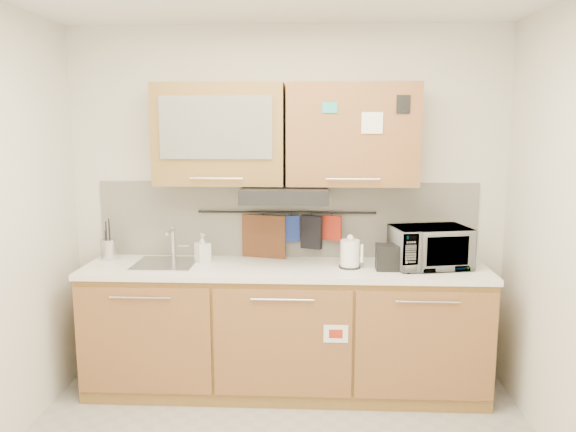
# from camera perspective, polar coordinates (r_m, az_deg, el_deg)

# --- Properties ---
(wall_back) EXTENTS (3.20, 0.00, 3.20)m
(wall_back) POSITION_cam_1_polar(r_m,az_deg,el_deg) (4.17, -0.10, 1.03)
(wall_back) COLOR silver
(wall_back) RESTS_ON ground
(base_cabinet) EXTENTS (2.80, 0.64, 0.88)m
(base_cabinet) POSITION_cam_1_polar(r_m,az_deg,el_deg) (4.10, -0.32, -12.07)
(base_cabinet) COLOR olive
(base_cabinet) RESTS_ON floor
(countertop) EXTENTS (2.82, 0.62, 0.04)m
(countertop) POSITION_cam_1_polar(r_m,az_deg,el_deg) (3.95, -0.32, -5.39)
(countertop) COLOR white
(countertop) RESTS_ON base_cabinet
(backsplash) EXTENTS (2.80, 0.02, 0.56)m
(backsplash) POSITION_cam_1_polar(r_m,az_deg,el_deg) (4.17, -0.11, -0.35)
(backsplash) COLOR silver
(backsplash) RESTS_ON countertop
(upper_cabinets) EXTENTS (1.82, 0.37, 0.70)m
(upper_cabinets) POSITION_cam_1_polar(r_m,az_deg,el_deg) (3.95, -0.30, 8.29)
(upper_cabinets) COLOR olive
(upper_cabinets) RESTS_ON wall_back
(range_hood) EXTENTS (0.60, 0.46, 0.10)m
(range_hood) POSITION_cam_1_polar(r_m,az_deg,el_deg) (3.91, -0.28, 2.23)
(range_hood) COLOR black
(range_hood) RESTS_ON upper_cabinets
(sink) EXTENTS (0.42, 0.40, 0.26)m
(sink) POSITION_cam_1_polar(r_m,az_deg,el_deg) (4.09, -12.31, -4.72)
(sink) COLOR silver
(sink) RESTS_ON countertop
(utensil_rail) EXTENTS (1.30, 0.02, 0.02)m
(utensil_rail) POSITION_cam_1_polar(r_m,az_deg,el_deg) (4.13, -0.14, 0.38)
(utensil_rail) COLOR black
(utensil_rail) RESTS_ON backsplash
(utensil_crock) EXTENTS (0.16, 0.16, 0.30)m
(utensil_crock) POSITION_cam_1_polar(r_m,az_deg,el_deg) (4.33, -17.71, -3.19)
(utensil_crock) COLOR #BABBBF
(utensil_crock) RESTS_ON countertop
(kettle) EXTENTS (0.17, 0.16, 0.23)m
(kettle) POSITION_cam_1_polar(r_m,az_deg,el_deg) (3.90, 6.33, -3.92)
(kettle) COLOR white
(kettle) RESTS_ON countertop
(toaster) EXTENTS (0.23, 0.14, 0.17)m
(toaster) POSITION_cam_1_polar(r_m,az_deg,el_deg) (3.89, 10.62, -4.11)
(toaster) COLOR black
(toaster) RESTS_ON countertop
(microwave) EXTENTS (0.57, 0.44, 0.28)m
(microwave) POSITION_cam_1_polar(r_m,az_deg,el_deg) (4.00, 14.21, -3.09)
(microwave) COLOR #999999
(microwave) RESTS_ON countertop
(soap_bottle) EXTENTS (0.13, 0.13, 0.20)m
(soap_bottle) POSITION_cam_1_polar(r_m,az_deg,el_deg) (4.09, -8.67, -3.21)
(soap_bottle) COLOR #999999
(soap_bottle) RESTS_ON countertop
(cutting_board) EXTENTS (0.33, 0.11, 0.41)m
(cutting_board) POSITION_cam_1_polar(r_m,az_deg,el_deg) (4.17, -2.48, -2.71)
(cutting_board) COLOR brown
(cutting_board) RESTS_ON utensil_rail
(oven_mitt) EXTENTS (0.12, 0.05, 0.20)m
(oven_mitt) POSITION_cam_1_polar(r_m,az_deg,el_deg) (4.13, 0.34, -1.27)
(oven_mitt) COLOR navy
(oven_mitt) RESTS_ON utensil_rail
(dark_pouch) EXTENTS (0.16, 0.10, 0.25)m
(dark_pouch) POSITION_cam_1_polar(r_m,az_deg,el_deg) (4.13, 2.40, -1.64)
(dark_pouch) COLOR black
(dark_pouch) RESTS_ON utensil_rail
(pot_holder) EXTENTS (0.15, 0.08, 0.18)m
(pot_holder) POSITION_cam_1_polar(r_m,az_deg,el_deg) (4.13, 4.45, -1.22)
(pot_holder) COLOR #B22817
(pot_holder) RESTS_ON utensil_rail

